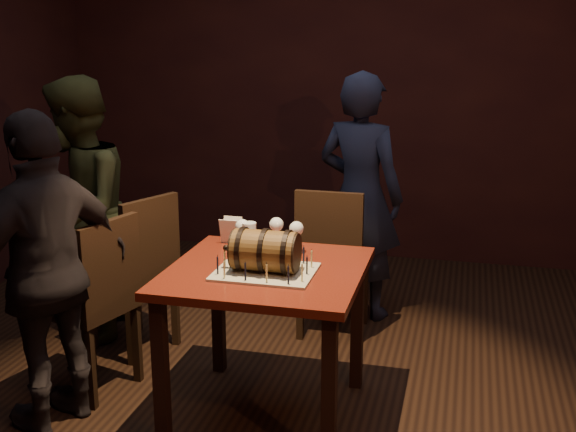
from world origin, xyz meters
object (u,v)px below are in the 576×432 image
Objects in this scene: barrel_cake at (265,251)px; chair_back at (332,255)px; person_back at (360,196)px; person_left_front at (48,273)px; wine_glass_mid at (276,226)px; chair_left_front at (97,296)px; chair_left_rear at (140,265)px; wine_glass_left at (242,228)px; wine_glass_right at (296,230)px; pub_table at (266,290)px; person_left_rear at (79,212)px; pint_of_ale at (249,238)px.

chair_back is (0.11, 1.05, -0.33)m from barrel_cake.
person_back is 1.06× the size of person_left_front.
person_back is at bearing 76.15° from wine_glass_mid.
barrel_cake reaches higher than chair_left_front.
chair_left_rear is at bearing 147.35° from barrel_cake.
wine_glass_left is 0.17× the size of chair_back.
wine_glass_mid is 1.00× the size of wine_glass_right.
pub_table is 0.57× the size of person_left_rear.
chair_back is 1.00× the size of chair_left_front.
barrel_cake is (0.02, -0.07, 0.22)m from pub_table.
barrel_cake is at bearing 47.39° from person_left_rear.
wine_glass_left is 0.27m from wine_glass_right.
chair_back is at bearing 82.54° from pub_table.
wine_glass_mid is 0.17× the size of chair_left_rear.
person_left_rear reaches higher than chair_left_rear.
wine_glass_mid is (-0.04, 0.32, 0.23)m from pub_table.
wine_glass_right is 0.10× the size of person_back.
wine_glass_mid is 1.12m from person_left_front.
wine_glass_mid reaches higher than pub_table.
person_back is (1.12, 1.38, 0.27)m from chair_left_front.
wine_glass_mid is 0.97m from chair_left_front.
pint_of_ale is (0.04, -0.01, -0.05)m from wine_glass_left.
wine_glass_right is 0.24m from pint_of_ale.
chair_left_front is (-0.89, 0.02, -0.12)m from pub_table.
person_back is at bearing 71.91° from pint_of_ale.
wine_glass_mid is 0.95m from chair_left_rear.
chair_back is at bearing 43.32° from chair_left_front.
pint_of_ale is (-0.17, 0.30, -0.03)m from barrel_cake.
person_back is at bearing 50.85° from chair_left_front.
person_back is (0.10, 0.42, 0.27)m from chair_back.
person_left_front reaches higher than pint_of_ale.
chair_left_rear is (-0.89, 0.51, -0.12)m from pub_table.
wine_glass_left is at bearing -113.45° from chair_back.
person_left_rear reaches higher than wine_glass_left.
pint_of_ale is (-0.12, -0.09, -0.04)m from wine_glass_mid.
pint_of_ale is at bearing -21.02° from chair_left_rear.
person_back is at bearing 80.67° from pub_table.
person_left_rear is at bearing 166.66° from wine_glass_right.
barrel_cake is 2.35× the size of pint_of_ale.
pint_of_ale is 0.10× the size of person_left_front.
pub_table is 5.59× the size of wine_glass_left.
chair_back is 1.51m from person_left_rear.
person_left_rear is at bearing 168.44° from chair_left_rear.
chair_left_rear is (-1.02, -0.46, 0.00)m from chair_back.
pub_table is 0.60× the size of person_left_front.
pub_table is 1.00m from person_left_front.
chair_left_front is 0.59× the size of person_back.
chair_left_front is (-0.91, 0.08, -0.33)m from barrel_cake.
person_left_front reaches higher than wine_glass_mid.
pub_table is 0.36m from wine_glass_right.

